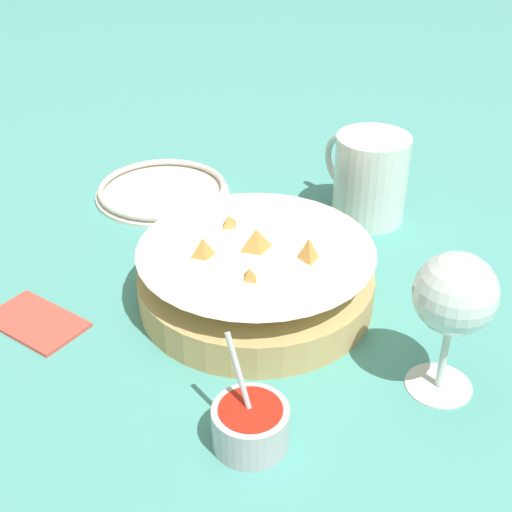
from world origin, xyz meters
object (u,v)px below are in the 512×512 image
Objects in this scene: sauce_cup at (251,424)px; wine_glass at (455,298)px; side_plate at (162,190)px; food_basket at (255,277)px; beer_mug at (369,181)px.

sauce_cup is 0.21m from wine_glass.
sauce_cup reaches higher than side_plate.
sauce_cup is (-0.17, 0.12, -0.01)m from food_basket.
food_basket is 1.37× the size of side_plate.
side_plate is at bearing 4.00° from wine_glass.
wine_glass reaches higher than beer_mug.
beer_mug is at bearing -29.54° from wine_glass.
sauce_cup reaches higher than food_basket.
food_basket is 0.23m from wine_glass.
wine_glass is at bearing -102.65° from sauce_cup.
beer_mug reaches higher than food_basket.
wine_glass is 0.33m from beer_mug.
sauce_cup is 0.42m from beer_mug.
beer_mug is at bearing -136.58° from side_plate.
beer_mug is 0.29m from side_plate.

